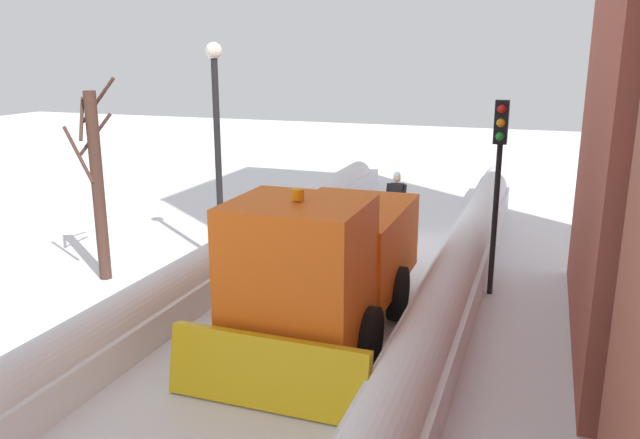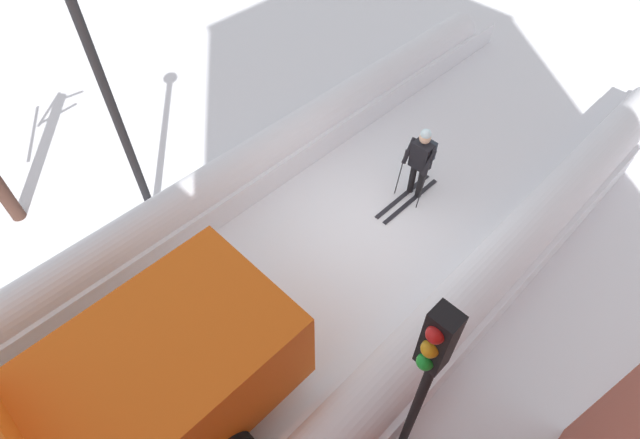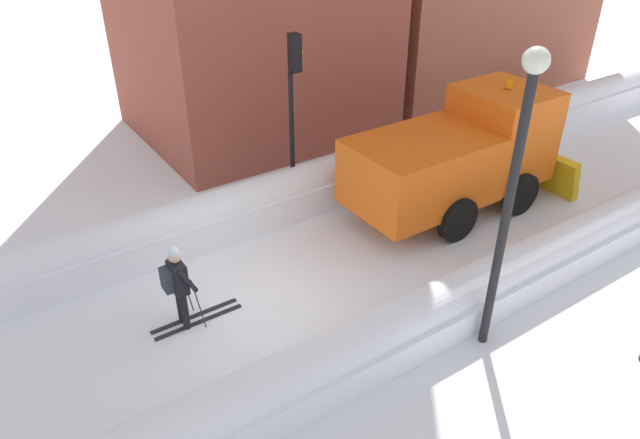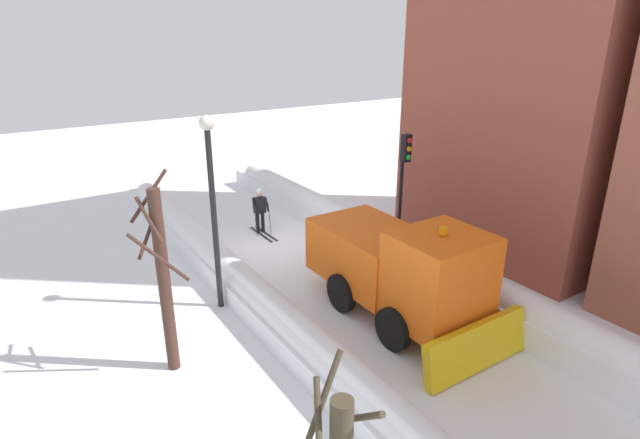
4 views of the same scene
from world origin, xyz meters
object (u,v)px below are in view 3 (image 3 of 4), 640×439
Objects in this scene: skier at (178,283)px; traffic_light_pole at (294,87)px; plow_truck at (461,154)px; street_lamp at (514,176)px.

skier is 0.42× the size of traffic_light_pole.
skier is at bearing -86.99° from plow_truck.
skier is (0.40, -7.65, -0.48)m from plow_truck.
street_lamp is at bearing 51.68° from skier.
street_lamp is (3.53, 4.46, 2.44)m from skier.
plow_truck is at bearing 48.16° from traffic_light_pole.
skier is at bearing -128.32° from street_lamp.
traffic_light_pole is at bearing 124.97° from skier.
traffic_light_pole is at bearing -131.84° from plow_truck.
plow_truck is 5.43m from street_lamp.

